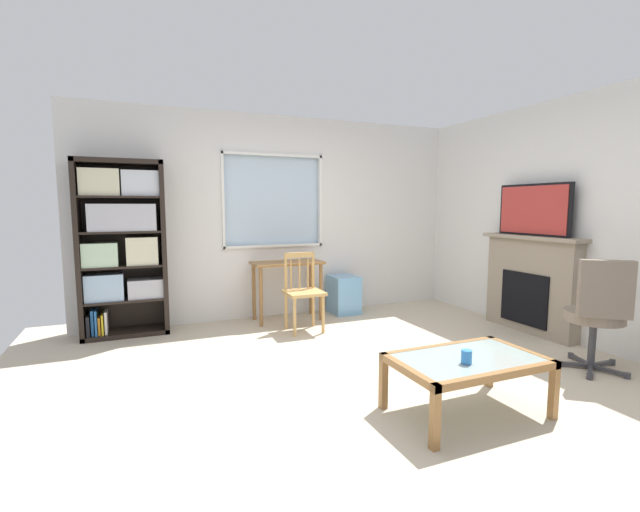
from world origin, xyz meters
The scene contains 12 objects.
ground centered at (0.00, 0.00, -0.01)m, with size 5.97×5.61×0.02m, color beige.
wall_back_with_window centered at (0.01, 2.30, 1.27)m, with size 4.97×0.15×2.58m.
wall_right centered at (2.55, 0.00, 1.29)m, with size 0.12×4.81×2.58m, color silver.
bookshelf centered at (-1.88, 2.06, 1.05)m, with size 0.90×0.38×1.94m.
desk_under_window centered at (0.00, 1.95, 0.61)m, with size 0.88×0.44×0.75m.
wooden_chair centered at (0.02, 1.44, 0.46)m, with size 0.43×0.41×0.90m.
plastic_drawer_unit centered at (0.82, 2.00, 0.25)m, with size 0.35×0.40×0.51m, color #72ADDB.
fireplace centered at (2.39, 0.38, 0.56)m, with size 0.26×1.25×1.11m.
tv centered at (2.37, 0.38, 1.40)m, with size 0.06×0.92×0.58m.
office_chair centered at (1.88, -0.76, 0.55)m, with size 0.62×0.62×1.00m.
coffee_table centered at (0.34, -0.92, 0.35)m, with size 1.03×0.63×0.40m.
sippy_cup centered at (0.25, -1.01, 0.45)m, with size 0.07×0.07×0.09m, color #337FD6.
Camera 1 is at (-1.72, -3.19, 1.44)m, focal length 24.47 mm.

